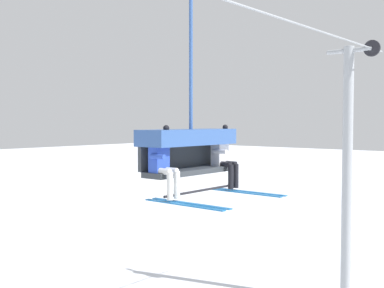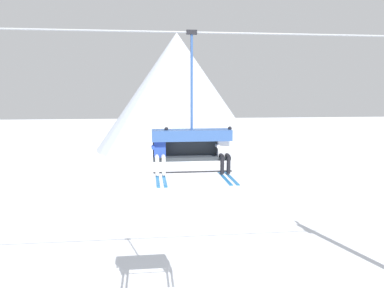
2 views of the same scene
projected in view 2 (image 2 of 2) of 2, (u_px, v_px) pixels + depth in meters
mountain_peak_central at (177, 91)px, 49.86m from camera, size 21.43×21.43×15.29m
lift_cable at (236, 33)px, 10.20m from camera, size 18.66×0.05×0.05m
chairlift_chair at (191, 139)px, 10.52m from camera, size 2.21×0.74×3.85m
skier_blue at (160, 151)px, 10.25m from camera, size 0.48×1.70×1.34m
skier_white at (224, 150)px, 10.46m from camera, size 0.48×1.70×1.34m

